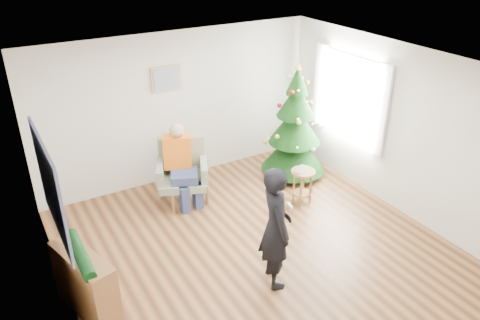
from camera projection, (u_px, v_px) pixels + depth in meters
floor at (255, 247)px, 6.64m from camera, size 5.00×5.00×0.00m
ceiling at (259, 68)px, 5.46m from camera, size 5.00×5.00×0.00m
wall_back at (179, 107)px, 7.97m from camera, size 5.00×0.00×5.00m
wall_front at (407, 279)px, 4.13m from camera, size 5.00×0.00×5.00m
wall_left at (56, 222)px, 4.92m from camera, size 0.00×5.00×5.00m
wall_right at (394, 128)px, 7.18m from camera, size 0.00×5.00×5.00m
window_panel at (350, 97)px, 7.84m from camera, size 0.04×1.30×1.40m
curtains at (348, 98)px, 7.83m from camera, size 0.05×1.75×1.50m
christmas_tree at (295, 126)px, 8.17m from camera, size 1.15×1.15×2.08m
stool at (302, 186)px, 7.58m from camera, size 0.39×0.39×0.58m
laptop at (303, 170)px, 7.44m from camera, size 0.38×0.33×0.03m
armchair at (183, 179)px, 7.63m from camera, size 0.98×0.96×1.02m
seated_person at (182, 164)px, 7.43m from camera, size 0.57×0.72×1.34m
standing_man at (276, 227)px, 5.66m from camera, size 0.53×0.68×1.63m
game_controller at (290, 206)px, 5.60m from camera, size 0.07×0.13×0.04m
console at (86, 283)px, 5.39m from camera, size 0.56×1.04×0.80m
garland at (80, 254)px, 5.20m from camera, size 0.14×0.90×0.14m
tapestry at (50, 188)px, 5.06m from camera, size 0.03×1.50×1.15m
framed_picture at (166, 79)px, 7.61m from camera, size 0.52×0.05×0.42m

